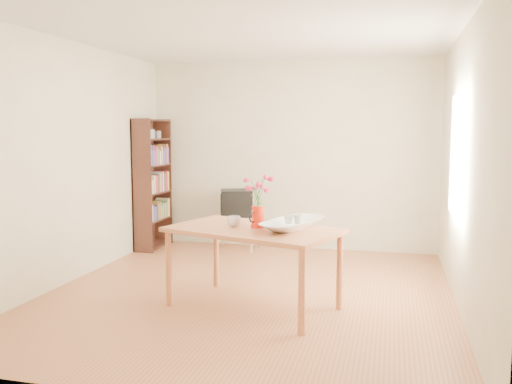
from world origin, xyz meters
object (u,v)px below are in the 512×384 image
(mug, at_px, (234,221))
(television, at_px, (237,203))
(pitcher, at_px, (258,218))
(table, at_px, (253,236))
(bowl, at_px, (293,201))

(mug, xyz_separation_m, television, (-0.66, 2.37, -0.15))
(television, bearing_deg, mug, -93.77)
(pitcher, relative_size, mug, 1.60)
(table, relative_size, television, 3.28)
(pitcher, height_order, television, pitcher)
(television, bearing_deg, pitcher, -88.75)
(bowl, bearing_deg, pitcher, 179.87)
(bowl, xyz_separation_m, television, (-1.21, 2.36, -0.36))
(pitcher, distance_m, bowl, 0.36)
(mug, bearing_deg, table, 156.56)
(television, bearing_deg, bowl, -82.15)
(pitcher, bearing_deg, television, 136.86)
(pitcher, xyz_separation_m, bowl, (0.33, -0.00, 0.16))
(table, xyz_separation_m, bowl, (0.36, 0.05, 0.33))
(mug, distance_m, television, 2.46)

